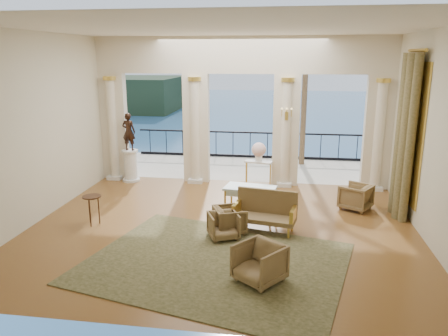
% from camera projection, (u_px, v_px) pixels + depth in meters
% --- Properties ---
extents(floor, '(9.00, 9.00, 0.00)m').
position_uv_depth(floor, '(222.00, 228.00, 10.27)').
color(floor, '#502714').
rests_on(floor, ground).
extents(room_walls, '(9.00, 9.00, 9.00)m').
position_uv_depth(room_walls, '(213.00, 112.00, 8.48)').
color(room_walls, beige).
rests_on(room_walls, ground).
extents(arcade, '(9.00, 0.56, 4.50)m').
position_uv_depth(arcade, '(241.00, 101.00, 13.28)').
color(arcade, beige).
rests_on(arcade, ground).
extents(terrace, '(10.00, 3.60, 0.10)m').
position_uv_depth(terrace, '(246.00, 169.00, 15.84)').
color(terrace, '#B2AA95').
rests_on(terrace, ground).
extents(balustrade, '(9.00, 0.06, 1.03)m').
position_uv_depth(balustrade, '(250.00, 147.00, 17.25)').
color(balustrade, black).
rests_on(balustrade, terrace).
extents(palm_tree, '(2.00, 2.00, 4.50)m').
position_uv_depth(palm_tree, '(306.00, 51.00, 15.28)').
color(palm_tree, '#4C3823').
rests_on(palm_tree, terrace).
extents(headland, '(22.00, 18.00, 6.00)m').
position_uv_depth(headland, '(121.00, 93.00, 82.31)').
color(headland, black).
rests_on(headland, sea).
extents(sea, '(160.00, 160.00, 0.00)m').
position_uv_depth(sea, '(279.00, 120.00, 69.23)').
color(sea, '#285D90').
rests_on(sea, ground).
extents(curtain, '(0.33, 1.40, 4.09)m').
position_uv_depth(curtain, '(405.00, 137.00, 10.59)').
color(curtain, brown).
rests_on(curtain, ground).
extents(window_frame, '(0.04, 1.60, 3.40)m').
position_uv_depth(window_frame, '(414.00, 134.00, 10.55)').
color(window_frame, gold).
rests_on(window_frame, room_walls).
extents(wall_sconce, '(0.30, 0.11, 0.33)m').
position_uv_depth(wall_sconce, '(287.00, 115.00, 12.87)').
color(wall_sconce, gold).
rests_on(wall_sconce, arcade).
extents(rug, '(5.61, 4.82, 0.02)m').
position_uv_depth(rug, '(215.00, 263.00, 8.52)').
color(rug, '#313819').
rests_on(rug, ground).
extents(armchair_a, '(0.81, 0.79, 0.64)m').
position_uv_depth(armchair_a, '(224.00, 224.00, 9.62)').
color(armchair_a, '#41381D').
rests_on(armchair_a, ground).
extents(armchair_b, '(1.03, 1.02, 0.78)m').
position_uv_depth(armchair_b, '(259.00, 261.00, 7.75)').
color(armchair_b, '#41381D').
rests_on(armchair_b, ground).
extents(armchair_c, '(0.95, 0.97, 0.74)m').
position_uv_depth(armchair_c, '(356.00, 196.00, 11.44)').
color(armchair_c, '#41381D').
rests_on(armchair_c, ground).
extents(armchair_d, '(0.84, 0.86, 0.68)m').
position_uv_depth(armchair_d, '(230.00, 219.00, 9.91)').
color(armchair_d, '#41381D').
rests_on(armchair_d, ground).
extents(settee, '(1.49, 0.84, 0.94)m').
position_uv_depth(settee, '(265.00, 211.00, 10.04)').
color(settee, '#41381D').
rests_on(settee, ground).
extents(game_table, '(1.31, 0.85, 0.84)m').
position_uv_depth(game_table, '(250.00, 190.00, 10.61)').
color(game_table, '#A4C4D0').
rests_on(game_table, ground).
extents(pedestal, '(0.56, 0.56, 1.02)m').
position_uv_depth(pedestal, '(131.00, 166.00, 14.00)').
color(pedestal, silver).
rests_on(pedestal, ground).
extents(statue, '(0.46, 0.33, 1.18)m').
position_uv_depth(statue, '(129.00, 132.00, 13.71)').
color(statue, black).
rests_on(statue, pedestal).
extents(console_table, '(0.88, 0.50, 0.79)m').
position_uv_depth(console_table, '(259.00, 165.00, 13.42)').
color(console_table, silver).
rests_on(console_table, ground).
extents(urn, '(0.44, 0.44, 0.58)m').
position_uv_depth(urn, '(259.00, 151.00, 13.30)').
color(urn, white).
rests_on(urn, console_table).
extents(side_table, '(0.44, 0.44, 0.71)m').
position_uv_depth(side_table, '(92.00, 200.00, 10.34)').
color(side_table, black).
rests_on(side_table, ground).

